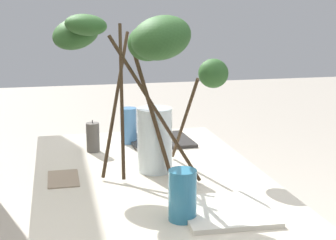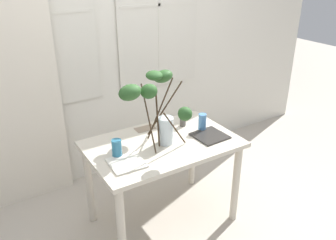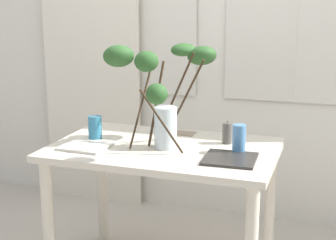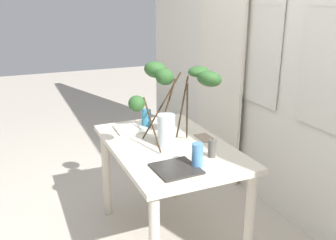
{
  "view_description": "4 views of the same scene",
  "coord_description": "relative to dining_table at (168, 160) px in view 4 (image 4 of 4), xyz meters",
  "views": [
    {
      "loc": [
        -1.54,
        0.29,
        1.28
      ],
      "look_at": [
        -0.03,
        -0.06,
        0.93
      ],
      "focal_mm": 53.09,
      "sensor_mm": 36.0,
      "label": 1
    },
    {
      "loc": [
        -1.22,
        -2.06,
        2.06
      ],
      "look_at": [
        0.07,
        0.03,
        0.92
      ],
      "focal_mm": 37.57,
      "sensor_mm": 36.0,
      "label": 2
    },
    {
      "loc": [
        0.83,
        -2.39,
        1.5
      ],
      "look_at": [
        0.04,
        -0.06,
        0.91
      ],
      "focal_mm": 54.51,
      "sensor_mm": 36.0,
      "label": 3
    },
    {
      "loc": [
        2.07,
        -0.91,
        1.67
      ],
      "look_at": [
        -0.05,
        0.02,
        0.9
      ],
      "focal_mm": 39.02,
      "sensor_mm": 36.0,
      "label": 4
    }
  ],
  "objects": [
    {
      "name": "plate_square_left",
      "position": [
        -0.37,
        -0.14,
        0.12
      ],
      "size": [
        0.24,
        0.24,
        0.01
      ],
      "primitive_type": "cube",
      "rotation": [
        0.0,
        0.0,
        -0.05
      ],
      "color": "silver",
      "rests_on": "dining_table"
    },
    {
      "name": "back_wall_with_windows",
      "position": [
        0.0,
        1.04,
        0.79
      ],
      "size": [
        5.29,
        0.14,
        2.85
      ],
      "color": "silver",
      "rests_on": "ground"
    },
    {
      "name": "drinking_glass_blue_left",
      "position": [
        -0.39,
        -0.01,
        0.18
      ],
      "size": [
        0.07,
        0.07,
        0.13
      ],
      "primitive_type": "cylinder",
      "color": "teal",
      "rests_on": "dining_table"
    },
    {
      "name": "pillar_candle",
      "position": [
        0.3,
        0.16,
        0.17
      ],
      "size": [
        0.05,
        0.05,
        0.12
      ],
      "color": "#514C47",
      "rests_on": "dining_table"
    },
    {
      "name": "napkin_folded",
      "position": [
        0.0,
        0.28,
        0.12
      ],
      "size": [
        0.17,
        0.1,
        0.0
      ],
      "primitive_type": "cube",
      "rotation": [
        0.0,
        0.0,
        -0.01
      ],
      "color": "gray",
      "rests_on": "dining_table"
    },
    {
      "name": "dining_table",
      "position": [
        0.0,
        0.0,
        0.0
      ],
      "size": [
        1.16,
        0.74,
        0.75
      ],
      "color": "beige",
      "rests_on": "ground"
    },
    {
      "name": "ground",
      "position": [
        0.0,
        0.0,
        -0.64
      ],
      "size": [
        14.0,
        14.0,
        0.0
      ],
      "primitive_type": "plane",
      "color": "#B7AD9E"
    },
    {
      "name": "plate_square_right",
      "position": [
        0.37,
        -0.12,
        0.12
      ],
      "size": [
        0.25,
        0.25,
        0.01
      ],
      "primitive_type": "cube",
      "rotation": [
        0.0,
        0.0,
        0.04
      ],
      "color": "#2D2B28",
      "rests_on": "dining_table"
    },
    {
      "name": "drinking_glass_blue_right",
      "position": [
        0.39,
        0.01,
        0.19
      ],
      "size": [
        0.07,
        0.07,
        0.14
      ],
      "primitive_type": "cylinder",
      "color": "#4C84BC",
      "rests_on": "dining_table"
    },
    {
      "name": "curtain_sheer_side",
      "position": [
        -0.88,
        0.92,
        0.59
      ],
      "size": [
        0.75,
        0.03,
        2.45
      ],
      "primitive_type": "cube",
      "color": "silver",
      "rests_on": "ground"
    },
    {
      "name": "vase_with_branches",
      "position": [
        -0.03,
        0.04,
        0.45
      ],
      "size": [
        0.6,
        0.62,
        0.54
      ],
      "color": "silver",
      "rests_on": "dining_table"
    }
  ]
}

